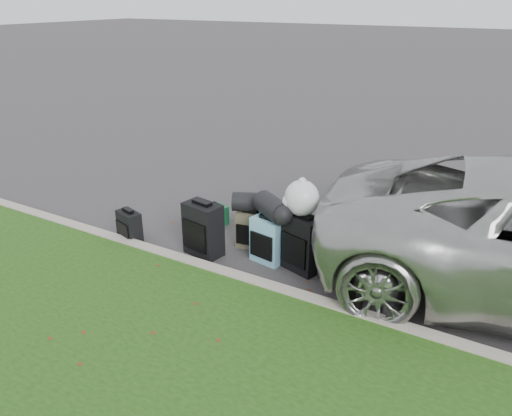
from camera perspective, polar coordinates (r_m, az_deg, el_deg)
The scene contains 12 objects.
ground at distance 7.49m, azimuth -0.11°, elevation -4.55°, with size 120.00×120.00×0.00m, color #383535.
curb at distance 6.72m, azimuth -4.48°, elevation -7.38°, with size 120.00×0.18×0.15m, color #9E937F.
suitcase_small_black at distance 7.78m, azimuth -14.24°, elevation -2.14°, with size 0.40×0.22×0.50m, color black.
suitcase_large_black_left at distance 7.19m, azimuth -6.05°, elevation -2.44°, with size 0.54×0.33×0.78m, color black.
suitcase_olive at distance 7.39m, azimuth -0.61°, elevation -2.50°, with size 0.41×0.25×0.56m, color #484531.
suitcase_teal at distance 6.98m, azimuth 1.37°, elevation -3.70°, with size 0.46×0.27×0.65m, color #5992AE.
suitcase_large_black_right at distance 6.78m, azimuth 5.30°, elevation -4.07°, with size 0.52×0.31×0.78m, color black.
tote_green at distance 8.23m, azimuth -4.26°, elevation -0.78°, with size 0.27×0.22×0.31m, color #19743A.
tote_navy at distance 8.19m, azimuth -6.78°, elevation -1.15°, with size 0.25×0.20×0.27m, color #181752.
duffel_left at distance 7.28m, azimuth -0.63°, elevation 0.70°, with size 0.28×0.28×0.53m, color black.
duffel_right at distance 6.82m, azimuth 1.87°, elevation 0.07°, with size 0.31×0.31×0.56m, color black.
trash_bag at distance 6.60m, azimuth 5.24°, elevation 1.13°, with size 0.47×0.47×0.47m, color silver.
Camera 1 is at (3.36, -5.72, 3.48)m, focal length 35.00 mm.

